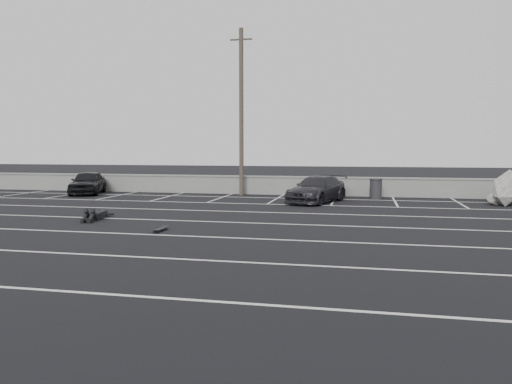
% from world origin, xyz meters
% --- Properties ---
extents(ground, '(120.00, 120.00, 0.00)m').
position_xyz_m(ground, '(0.00, 0.00, 0.00)').
color(ground, black).
rests_on(ground, ground).
extents(seawall, '(50.00, 0.45, 1.06)m').
position_xyz_m(seawall, '(0.00, 14.00, 0.55)').
color(seawall, gray).
rests_on(seawall, ground).
extents(stall_lines, '(36.00, 20.05, 0.01)m').
position_xyz_m(stall_lines, '(-0.08, 4.41, 0.00)').
color(stall_lines, silver).
rests_on(stall_lines, ground).
extents(car_left, '(2.81, 4.28, 1.35)m').
position_xyz_m(car_left, '(-10.17, 12.00, 0.68)').
color(car_left, black).
rests_on(car_left, ground).
extents(car_right, '(3.08, 4.73, 1.28)m').
position_xyz_m(car_right, '(3.22, 10.42, 0.64)').
color(car_right, black).
rests_on(car_right, ground).
extents(utility_pole, '(1.23, 0.25, 9.23)m').
position_xyz_m(utility_pole, '(-1.29, 13.20, 4.68)').
color(utility_pole, '#4C4238').
rests_on(utility_pole, ground).
extents(trash_bin, '(0.91, 0.91, 1.07)m').
position_xyz_m(trash_bin, '(6.08, 12.62, 0.54)').
color(trash_bin, '#29292B').
rests_on(trash_bin, ground).
extents(person, '(1.90, 2.87, 0.50)m').
position_xyz_m(person, '(-4.32, 2.93, 0.25)').
color(person, black).
rests_on(person, ground).
extents(skateboard, '(0.23, 0.76, 0.09)m').
position_xyz_m(skateboard, '(-0.84, 0.66, 0.07)').
color(skateboard, black).
rests_on(skateboard, ground).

